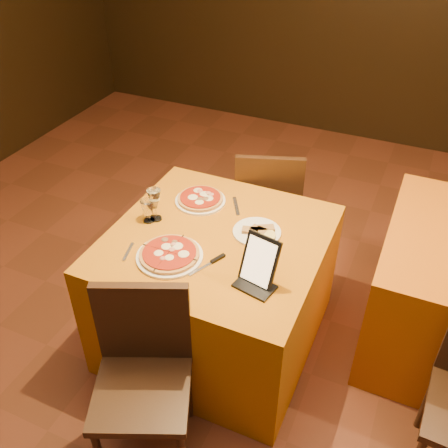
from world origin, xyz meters
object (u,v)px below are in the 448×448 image
at_px(chair_main_far, 267,203).
at_px(wine_glass, 155,205).
at_px(pizza_far, 200,200).
at_px(water_glass, 148,211).
at_px(main_table, 217,289).
at_px(chair_main_near, 142,391).
at_px(tablet, 260,261).
at_px(pizza_near, 170,255).

relative_size(chair_main_far, wine_glass, 4.79).
relative_size(pizza_far, wine_glass, 1.52).
xyz_separation_m(chair_main_far, wine_glass, (-0.37, -0.80, 0.39)).
distance_m(chair_main_far, water_glass, 0.99).
bearing_deg(main_table, chair_main_near, -90.00).
xyz_separation_m(chair_main_far, tablet, (0.32, -1.03, 0.41)).
xyz_separation_m(chair_main_far, pizza_near, (-0.14, -1.06, 0.31)).
bearing_deg(tablet, main_table, 157.04).
bearing_deg(chair_main_far, pizza_far, 49.64).
bearing_deg(water_glass, pizza_near, -41.54).
relative_size(pizza_near, water_glass, 2.54).
bearing_deg(pizza_near, main_table, 59.91).
bearing_deg(chair_main_far, wine_glass, 46.79).
xyz_separation_m(pizza_near, water_glass, (-0.25, 0.22, 0.05)).
bearing_deg(water_glass, chair_main_near, -62.90).
distance_m(chair_main_near, water_glass, 0.93).
bearing_deg(pizza_near, chair_main_near, -75.38).
distance_m(chair_main_near, chair_main_far, 1.60).
bearing_deg(main_table, chair_main_far, 90.00).
height_order(pizza_near, pizza_far, same).
bearing_deg(wine_glass, pizza_far, 59.60).
distance_m(main_table, pizza_near, 0.48).
bearing_deg(pizza_far, chair_main_near, -78.10).
distance_m(water_glass, tablet, 0.74).
bearing_deg(pizza_far, water_glass, -121.60).
xyz_separation_m(pizza_near, wine_glass, (-0.22, 0.25, 0.08)).
relative_size(water_glass, tablet, 0.53).
bearing_deg(main_table, pizza_far, 130.78).
bearing_deg(chair_main_far, tablet, 88.28).
height_order(main_table, wine_glass, wine_glass).
relative_size(chair_main_near, water_glass, 7.00).
bearing_deg(pizza_near, water_glass, 138.46).
bearing_deg(chair_main_near, water_glass, 93.86).
xyz_separation_m(chair_main_near, tablet, (0.32, 0.57, 0.41)).
relative_size(chair_main_near, pizza_far, 3.16).
bearing_deg(pizza_far, main_table, -49.22).
xyz_separation_m(pizza_near, pizza_far, (-0.08, 0.50, 0.00)).
height_order(main_table, chair_main_far, chair_main_far).
bearing_deg(chair_main_far, water_glass, 46.11).
relative_size(wine_glass, water_glass, 1.46).
xyz_separation_m(pizza_far, wine_glass, (-0.15, -0.25, 0.08)).
bearing_deg(tablet, chair_main_near, -106.94).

